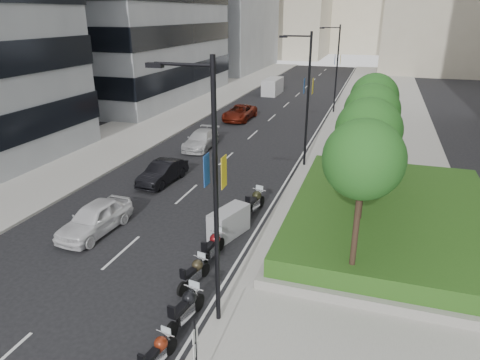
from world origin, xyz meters
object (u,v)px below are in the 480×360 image
at_px(lamp_post_1, 306,94).
at_px(car_c, 201,140).
at_px(motorcycle_5, 229,223).
at_px(car_b, 163,172).
at_px(lamp_post_0, 211,187).
at_px(motorcycle_1, 157,354).
at_px(motorcycle_4, 213,247).
at_px(motorcycle_6, 255,202).
at_px(delivery_van, 272,87).
at_px(motorcycle_2, 186,309).
at_px(car_d, 240,113).
at_px(lamp_post_2, 336,65).
at_px(motorcycle_3, 194,273).
at_px(car_a, 95,218).
at_px(parking_sign, 196,352).

distance_m(lamp_post_1, car_c, 9.73).
distance_m(motorcycle_5, car_b, 8.22).
bearing_deg(car_b, lamp_post_0, -50.23).
xyz_separation_m(motorcycle_1, motorcycle_4, (-0.69, 6.32, 0.06)).
xyz_separation_m(lamp_post_0, motorcycle_6, (-1.09, 8.81, -4.45)).
bearing_deg(delivery_van, lamp_post_0, -78.05).
height_order(motorcycle_2, motorcycle_6, motorcycle_6).
bearing_deg(car_d, motorcycle_5, -71.85).
bearing_deg(lamp_post_2, motorcycle_5, -93.06).
height_order(motorcycle_5, car_c, motorcycle_5).
relative_size(lamp_post_2, car_b, 2.17).
height_order(lamp_post_2, motorcycle_5, lamp_post_2).
bearing_deg(car_c, motorcycle_3, -70.57).
height_order(motorcycle_2, motorcycle_3, motorcycle_2).
distance_m(motorcycle_2, car_c, 20.81).
distance_m(lamp_post_0, motorcycle_3, 5.06).
bearing_deg(car_b, car_a, -85.45).
distance_m(parking_sign, motorcycle_4, 7.19).
bearing_deg(car_d, motorcycle_3, -74.25).
distance_m(car_a, car_d, 24.81).
bearing_deg(motorcycle_6, car_b, 80.26).
bearing_deg(car_b, motorcycle_3, -51.46).
bearing_deg(motorcycle_3, car_a, 80.52).
bearing_deg(motorcycle_6, delivery_van, 22.56).
bearing_deg(car_a, lamp_post_1, 61.38).
bearing_deg(motorcycle_5, motorcycle_6, 8.27).
xyz_separation_m(motorcycle_3, car_a, (-6.38, 2.57, 0.20)).
bearing_deg(lamp_post_0, lamp_post_2, 90.00).
bearing_deg(lamp_post_2, delivery_van, 134.16).
relative_size(lamp_post_1, car_d, 1.73).
relative_size(motorcycle_4, motorcycle_5, 0.89).
relative_size(parking_sign, car_a, 0.57).
height_order(lamp_post_0, motorcycle_4, lamp_post_0).
distance_m(motorcycle_3, car_d, 28.27).
bearing_deg(car_c, car_d, 87.86).
distance_m(motorcycle_6, car_d, 21.62).
bearing_deg(motorcycle_3, motorcycle_1, -158.80).
bearing_deg(car_a, motorcycle_6, 36.76).
bearing_deg(lamp_post_2, motorcycle_2, -91.40).
bearing_deg(lamp_post_0, motorcycle_2, -153.50).
height_order(lamp_post_2, motorcycle_3, lamp_post_2).
bearing_deg(motorcycle_2, car_c, 30.09).
bearing_deg(parking_sign, car_c, 112.56).
height_order(lamp_post_0, motorcycle_6, lamp_post_0).
bearing_deg(lamp_post_2, motorcycle_4, -92.83).
xyz_separation_m(car_d, delivery_van, (-0.35, 15.05, 0.23)).
relative_size(motorcycle_1, motorcycle_3, 0.96).
relative_size(parking_sign, motorcycle_4, 1.15).
distance_m(lamp_post_0, motorcycle_4, 6.07).
bearing_deg(motorcycle_2, car_b, 39.53).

